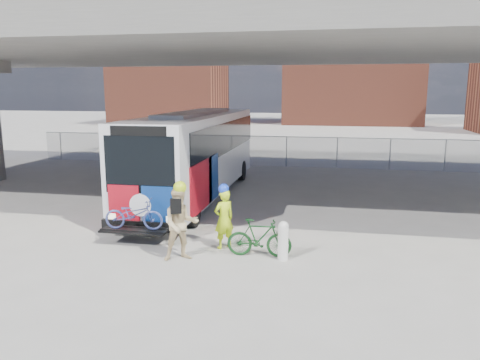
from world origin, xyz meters
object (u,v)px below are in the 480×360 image
(bus, at_px, (196,149))
(cyclist_hivis, at_px, (224,217))
(bollard, at_px, (283,239))
(cyclist_tan, at_px, (181,223))
(bike_parked, at_px, (259,238))

(bus, relative_size, cyclist_hivis, 6.73)
(bus, xyz_separation_m, bollard, (4.47, -6.96, -1.53))
(bus, xyz_separation_m, cyclist_tan, (1.76, -7.49, -1.08))
(cyclist_hivis, distance_m, cyclist_tan, 1.49)
(cyclist_hivis, xyz_separation_m, bike_parked, (1.12, -0.52, -0.39))
(bus, distance_m, bollard, 8.41)
(cyclist_hivis, xyz_separation_m, cyclist_tan, (-0.92, -1.16, 0.11))
(cyclist_tan, xyz_separation_m, bike_parked, (2.04, 0.64, -0.49))
(bike_parked, bearing_deg, cyclist_hivis, 62.08)
(bollard, relative_size, cyclist_tan, 0.50)
(bollard, xyz_separation_m, bike_parked, (-0.67, 0.11, -0.04))
(cyclist_tan, bearing_deg, cyclist_hivis, 24.03)
(bus, distance_m, cyclist_hivis, 6.97)
(bike_parked, bearing_deg, cyclist_tan, 104.49)
(bus, distance_m, cyclist_tan, 7.76)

